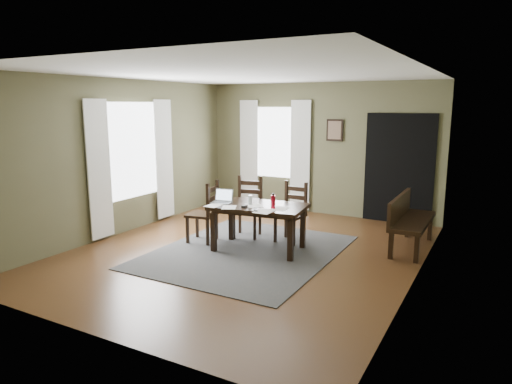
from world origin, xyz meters
The scene contains 26 objects.
ground centered at (0.00, 0.00, -0.01)m, with size 5.00×6.00×0.01m.
room_shell centered at (0.00, 0.00, 1.80)m, with size 5.02×6.02×2.71m.
rug centered at (0.00, 0.00, 0.01)m, with size 2.60×3.20×0.01m.
dining_table centered at (0.12, 0.18, 0.64)m, with size 1.53×1.04×0.72m.
chair_end centered at (-0.86, 0.12, 0.50)m, with size 0.52×0.52×1.02m.
chair_back_left centered at (-0.41, 0.76, 0.51)m, with size 0.55×0.55×1.03m.
chair_back_right centered at (0.37, 0.85, 0.48)m, with size 0.47×0.47×0.98m.
bench centered at (2.14, 1.39, 0.51)m, with size 0.48×1.51×0.85m.
laptop centered at (-0.47, 0.06, 0.78)m, with size 0.34×0.29×0.21m.
computer_mouse centered at (0.01, -0.08, 0.75)m, with size 0.06×0.11×0.04m, color #3F3F42.
tv_remote centered at (0.25, -0.17, 0.74)m, with size 0.05×0.19×0.02m, color black.
drinking_glass centered at (-0.02, 0.14, 0.80)m, with size 0.07×0.07×0.15m, color silver.
water_bottle centered at (0.42, 0.06, 0.83)m, with size 0.07×0.07×0.23m.
paper_a centered at (-0.47, -0.21, 0.73)m, with size 0.21×0.27×0.00m, color white.
paper_b centered at (0.40, -0.17, 0.73)m, with size 0.25×0.32×0.00m, color white.
paper_c centered at (0.08, 0.10, 0.73)m, with size 0.23×0.30×0.00m, color white.
paper_d centered at (0.52, 0.09, 0.73)m, with size 0.22×0.28×0.00m, color white.
paper_e centered at (-0.20, -0.20, 0.73)m, with size 0.21×0.27×0.00m, color white.
window_left centered at (-2.47, 0.20, 1.45)m, with size 0.01×1.30×1.70m.
window_back centered at (-1.00, 2.97, 1.45)m, with size 1.00×0.01×1.50m.
curtain_left_near centered at (-2.44, -0.62, 1.20)m, with size 0.03×0.48×2.30m.
curtain_left_far centered at (-2.44, 1.02, 1.20)m, with size 0.03×0.48×2.30m.
curtain_back_left centered at (-1.62, 2.94, 1.20)m, with size 0.44×0.03×2.30m.
curtain_back_right centered at (-0.38, 2.94, 1.20)m, with size 0.44×0.03×2.30m.
framed_picture centered at (0.35, 2.97, 1.75)m, with size 0.34×0.03×0.44m.
doorway_back centered at (1.65, 2.97, 1.05)m, with size 1.30×0.03×2.10m.
Camera 1 is at (3.38, -5.90, 2.26)m, focal length 32.00 mm.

